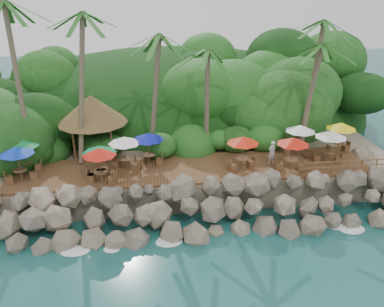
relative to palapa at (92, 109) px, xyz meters
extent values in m
plane|color=#19514F|center=(7.27, -10.06, -5.79)|extent=(140.00, 140.00, 0.00)
cube|color=gray|center=(7.27, 5.94, -4.74)|extent=(32.00, 25.20, 2.10)
ellipsoid|color=#143811|center=(7.27, 13.44, -5.79)|extent=(44.80, 28.00, 15.40)
cube|color=brown|center=(7.27, -4.06, -3.59)|extent=(26.00, 5.00, 0.20)
ellipsoid|color=white|center=(-4.73, -9.76, -5.76)|extent=(1.20, 0.80, 0.06)
ellipsoid|color=white|center=(-1.73, -9.76, -5.76)|extent=(1.20, 0.80, 0.06)
ellipsoid|color=white|center=(1.27, -9.76, -5.76)|extent=(1.20, 0.80, 0.06)
ellipsoid|color=white|center=(4.27, -9.76, -5.76)|extent=(1.20, 0.80, 0.06)
ellipsoid|color=white|center=(7.27, -9.76, -5.76)|extent=(1.20, 0.80, 0.06)
ellipsoid|color=white|center=(10.27, -9.76, -5.76)|extent=(1.20, 0.80, 0.06)
ellipsoid|color=white|center=(13.27, -9.76, -5.76)|extent=(1.20, 0.80, 0.06)
ellipsoid|color=white|center=(16.27, -9.76, -5.76)|extent=(1.20, 0.80, 0.06)
ellipsoid|color=white|center=(19.27, -9.76, -5.76)|extent=(1.20, 0.80, 0.06)
cylinder|color=brown|center=(-4.64, -1.45, 2.24)|extent=(0.96, 1.96, 11.41)
cylinder|color=brown|center=(-0.36, -1.66, 1.84)|extent=(1.51, 2.02, 10.56)
ellipsoid|color=#23601E|center=(-0.36, -1.66, 7.16)|extent=(6.00, 6.00, 2.40)
cylinder|color=brown|center=(4.86, -1.10, 1.08)|extent=(1.40, 1.14, 9.11)
ellipsoid|color=#23601E|center=(4.86, -1.10, 5.64)|extent=(6.00, 6.00, 2.40)
cylinder|color=brown|center=(8.81, -1.02, 0.50)|extent=(0.42, 0.54, 7.98)
ellipsoid|color=#23601E|center=(8.81, -1.02, 4.48)|extent=(6.00, 6.00, 2.40)
cylinder|color=brown|center=(17.08, -1.08, 1.45)|extent=(1.70, 1.62, 9.80)
ellipsoid|color=#23601E|center=(17.08, -1.08, 6.39)|extent=(6.00, 6.00, 2.40)
cylinder|color=brown|center=(16.85, -1.44, 0.67)|extent=(1.03, 1.57, 8.29)
ellipsoid|color=#23601E|center=(16.85, -1.44, 4.83)|extent=(6.00, 6.00, 2.40)
cylinder|color=brown|center=(-1.40, -1.40, -2.29)|extent=(0.16, 0.16, 2.40)
cylinder|color=brown|center=(1.40, -1.40, -2.29)|extent=(0.16, 0.16, 2.40)
cylinder|color=brown|center=(-1.40, 1.40, -2.29)|extent=(0.16, 0.16, 2.40)
cylinder|color=brown|center=(1.40, 1.40, -2.29)|extent=(0.16, 0.16, 2.40)
cone|color=brown|center=(0.00, 0.00, 0.01)|extent=(5.42, 5.42, 2.20)
cylinder|color=brown|center=(2.50, -3.74, -3.08)|extent=(0.09, 0.09, 0.81)
cylinder|color=brown|center=(2.50, -3.74, -2.67)|extent=(0.92, 0.92, 0.06)
cylinder|color=brown|center=(2.50, -3.74, -2.28)|extent=(0.06, 0.06, 2.42)
cone|color=white|center=(2.50, -3.74, -1.24)|extent=(2.31, 2.31, 0.50)
cube|color=brown|center=(1.81, -3.41, -3.24)|extent=(0.61, 0.61, 0.51)
cube|color=brown|center=(3.20, -4.06, -3.24)|extent=(0.61, 0.61, 0.51)
cylinder|color=brown|center=(-4.53, -3.37, -3.08)|extent=(0.09, 0.09, 0.81)
cylinder|color=brown|center=(-4.53, -3.37, -2.67)|extent=(0.92, 0.92, 0.06)
cylinder|color=brown|center=(-4.53, -3.37, -2.28)|extent=(0.06, 0.06, 2.42)
cone|color=#0D7535|center=(-4.53, -3.37, -1.24)|extent=(2.31, 2.31, 0.50)
cube|color=brown|center=(-5.28, -3.56, -3.24)|extent=(0.57, 0.57, 0.51)
cube|color=brown|center=(-3.79, -3.17, -3.24)|extent=(0.57, 0.57, 0.51)
cylinder|color=brown|center=(10.80, -4.78, -3.08)|extent=(0.09, 0.09, 0.81)
cylinder|color=brown|center=(10.80, -4.78, -2.67)|extent=(0.92, 0.92, 0.06)
cylinder|color=brown|center=(10.80, -4.78, -2.28)|extent=(0.06, 0.06, 2.42)
cone|color=red|center=(10.80, -4.78, -1.24)|extent=(2.31, 2.31, 0.50)
cube|color=brown|center=(10.06, -5.01, -3.24)|extent=(0.58, 0.58, 0.51)
cube|color=brown|center=(11.53, -4.55, -3.24)|extent=(0.58, 0.58, 0.51)
cylinder|color=brown|center=(4.17, -3.23, -3.08)|extent=(0.09, 0.09, 0.81)
cylinder|color=brown|center=(4.17, -3.23, -2.67)|extent=(0.92, 0.92, 0.06)
cylinder|color=brown|center=(4.17, -3.23, -2.28)|extent=(0.06, 0.06, 2.42)
cone|color=#0B129A|center=(4.17, -3.23, -1.24)|extent=(2.31, 2.31, 0.50)
cube|color=brown|center=(3.40, -3.18, -3.24)|extent=(0.49, 0.49, 0.51)
cube|color=brown|center=(4.94, -3.28, -3.24)|extent=(0.49, 0.49, 0.51)
cylinder|color=brown|center=(0.87, -5.19, -3.08)|extent=(0.09, 0.09, 0.81)
cylinder|color=brown|center=(0.87, -5.19, -2.67)|extent=(0.92, 0.92, 0.06)
cylinder|color=brown|center=(0.87, -5.19, -2.28)|extent=(0.06, 0.06, 2.42)
cone|color=#0D7640|center=(0.87, -5.19, -1.24)|extent=(2.31, 2.31, 0.50)
cube|color=brown|center=(0.12, -5.37, -3.24)|extent=(0.56, 0.56, 0.51)
cube|color=brown|center=(1.62, -5.02, -3.24)|extent=(0.56, 0.56, 0.51)
cylinder|color=brown|center=(17.47, -4.46, -3.08)|extent=(0.09, 0.09, 0.81)
cylinder|color=brown|center=(17.47, -4.46, -2.67)|extent=(0.92, 0.92, 0.06)
cylinder|color=brown|center=(17.47, -4.46, -2.28)|extent=(0.06, 0.06, 2.42)
cone|color=white|center=(17.47, -4.46, -1.24)|extent=(2.31, 2.31, 0.50)
cube|color=brown|center=(16.72, -4.26, -3.24)|extent=(0.57, 0.57, 0.51)
cube|color=brown|center=(18.21, -4.66, -3.24)|extent=(0.57, 0.57, 0.51)
cylinder|color=brown|center=(0.90, -5.66, -3.08)|extent=(0.09, 0.09, 0.81)
cylinder|color=brown|center=(0.90, -5.66, -2.67)|extent=(0.92, 0.92, 0.06)
cylinder|color=brown|center=(0.90, -5.66, -2.28)|extent=(0.06, 0.06, 2.42)
cone|color=red|center=(0.90, -5.66, -1.24)|extent=(2.31, 2.31, 0.50)
cube|color=brown|center=(0.18, -5.39, -3.24)|extent=(0.59, 0.59, 0.51)
cube|color=brown|center=(1.62, -5.93, -3.24)|extent=(0.59, 0.59, 0.51)
cylinder|color=brown|center=(14.24, -5.41, -3.08)|extent=(0.09, 0.09, 0.81)
cylinder|color=brown|center=(14.24, -5.41, -2.67)|extent=(0.92, 0.92, 0.06)
cylinder|color=brown|center=(14.24, -5.41, -2.28)|extent=(0.06, 0.06, 2.42)
cone|color=red|center=(14.24, -5.41, -1.24)|extent=(2.31, 2.31, 0.50)
cube|color=brown|center=(13.51, -5.18, -3.24)|extent=(0.58, 0.58, 0.51)
cube|color=brown|center=(14.97, -5.65, -3.24)|extent=(0.58, 0.58, 0.51)
cylinder|color=brown|center=(-4.53, -4.74, -3.08)|extent=(0.09, 0.09, 0.81)
cylinder|color=brown|center=(-4.53, -4.74, -2.67)|extent=(0.92, 0.92, 0.06)
cylinder|color=brown|center=(-4.53, -4.74, -2.28)|extent=(0.06, 0.06, 2.42)
cone|color=#0D33B3|center=(-4.53, -4.74, -1.24)|extent=(2.31, 2.31, 0.50)
cube|color=brown|center=(-5.27, -4.97, -3.24)|extent=(0.58, 0.58, 0.51)
cube|color=brown|center=(-3.80, -4.51, -3.24)|extent=(0.58, 0.58, 0.51)
cylinder|color=brown|center=(19.07, -2.83, -3.08)|extent=(0.09, 0.09, 0.81)
cylinder|color=brown|center=(19.07, -2.83, -2.67)|extent=(0.92, 0.92, 0.06)
cylinder|color=brown|center=(19.07, -2.83, -2.28)|extent=(0.06, 0.06, 2.42)
cone|color=yellow|center=(19.07, -2.83, -1.24)|extent=(2.31, 2.31, 0.50)
cube|color=brown|center=(18.33, -3.04, -3.24)|extent=(0.57, 0.57, 0.51)
cube|color=brown|center=(19.81, -2.61, -3.24)|extent=(0.57, 0.57, 0.51)
cylinder|color=brown|center=(15.74, -2.94, -3.08)|extent=(0.09, 0.09, 0.81)
cylinder|color=brown|center=(15.74, -2.94, -2.67)|extent=(0.92, 0.92, 0.06)
cylinder|color=brown|center=(15.74, -2.94, -2.28)|extent=(0.06, 0.06, 2.42)
cone|color=white|center=(15.74, -2.94, -1.24)|extent=(2.31, 2.31, 0.50)
cube|color=brown|center=(15.04, -2.62, -3.24)|extent=(0.61, 0.61, 0.51)
cube|color=brown|center=(16.44, -3.27, -3.24)|extent=(0.61, 0.61, 0.51)
cylinder|color=brown|center=(14.70, -6.41, -2.99)|extent=(0.10, 0.10, 1.00)
cylinder|color=brown|center=(15.80, -6.41, -2.99)|extent=(0.10, 0.10, 1.00)
cylinder|color=brown|center=(16.90, -6.41, -2.99)|extent=(0.10, 0.10, 1.00)
cylinder|color=brown|center=(18.00, -6.41, -2.99)|extent=(0.10, 0.10, 1.00)
cylinder|color=brown|center=(19.10, -6.41, -2.99)|extent=(0.10, 0.10, 1.00)
cylinder|color=brown|center=(20.20, -6.41, -2.99)|extent=(0.10, 0.10, 1.00)
cube|color=brown|center=(18.00, -6.41, -2.54)|extent=(7.20, 0.06, 0.06)
cube|color=brown|center=(18.00, -6.41, -2.94)|extent=(7.20, 0.06, 0.06)
imported|color=silver|center=(13.23, -4.10, -2.60)|extent=(0.76, 0.63, 1.78)
camera|label=1|loc=(3.87, -30.66, 9.18)|focal=37.90mm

